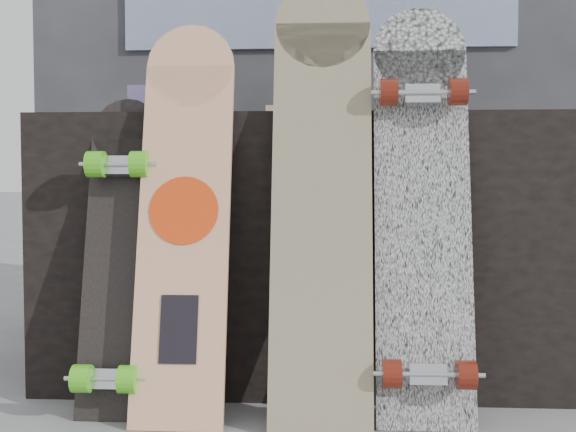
# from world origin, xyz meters

# --- Properties ---
(ground) EXTENTS (60.00, 60.00, 0.00)m
(ground) POSITION_xyz_m (0.00, 0.00, 0.00)
(ground) COLOR slate
(ground) RESTS_ON ground
(vendor_table) EXTENTS (1.60, 0.60, 0.80)m
(vendor_table) POSITION_xyz_m (0.00, 0.50, 0.40)
(vendor_table) COLOR black
(vendor_table) RESTS_ON ground
(booth) EXTENTS (2.40, 0.22, 2.20)m
(booth) POSITION_xyz_m (0.00, 1.35, 1.10)
(booth) COLOR #2E2E32
(booth) RESTS_ON ground
(merch_box_purple) EXTENTS (0.18, 0.12, 0.10)m
(merch_box_purple) POSITION_xyz_m (-0.47, 0.47, 0.85)
(merch_box_purple) COLOR navy
(merch_box_purple) RESTS_ON vendor_table
(merch_box_small) EXTENTS (0.14, 0.14, 0.12)m
(merch_box_small) POSITION_xyz_m (0.36, 0.54, 0.86)
(merch_box_small) COLOR navy
(merch_box_small) RESTS_ON vendor_table
(merch_box_flat) EXTENTS (0.22, 0.10, 0.06)m
(merch_box_flat) POSITION_xyz_m (-0.05, 0.69, 0.83)
(merch_box_flat) COLOR #D1B78C
(merch_box_flat) RESTS_ON vendor_table
(longboard_geisha) EXTENTS (0.24, 0.27, 1.04)m
(longboard_geisha) POSITION_xyz_m (-0.32, 0.11, 0.55)
(longboard_geisha) COLOR beige
(longboard_geisha) RESTS_ON ground
(longboard_celtic) EXTENTS (0.26, 0.32, 1.16)m
(longboard_celtic) POSITION_xyz_m (0.03, 0.11, 0.62)
(longboard_celtic) COLOR beige
(longboard_celtic) RESTS_ON ground
(longboard_cascadia) EXTENTS (0.25, 0.33, 1.08)m
(longboard_cascadia) POSITION_xyz_m (0.29, 0.13, 0.56)
(longboard_cascadia) COLOR white
(longboard_cascadia) RESTS_ON ground
(skateboard_dark) EXTENTS (0.19, 0.28, 0.84)m
(skateboard_dark) POSITION_xyz_m (-0.51, 0.12, 0.43)
(skateboard_dark) COLOR black
(skateboard_dark) RESTS_ON ground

